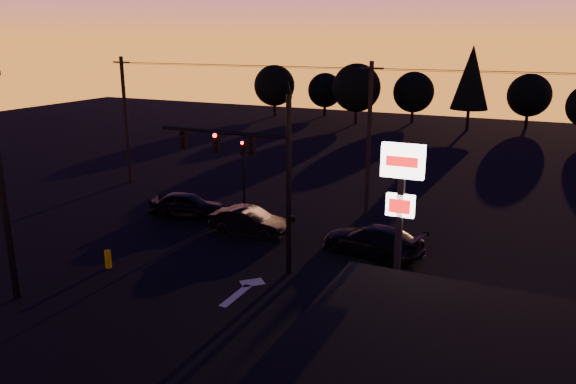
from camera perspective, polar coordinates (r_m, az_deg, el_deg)
name	(u,v)px	position (r m, az deg, el deg)	size (l,w,h in m)	color
ground	(213,303)	(23.14, -7.65, -11.15)	(120.00, 120.00, 0.00)	black
lane_arrow	(244,289)	(24.17, -4.49, -9.81)	(1.20, 3.10, 0.01)	beige
traffic_signal_mast	(256,163)	(24.77, -3.29, 2.92)	(6.79, 0.52, 8.58)	black
secondary_signal	(243,165)	(33.94, -4.55, 2.77)	(0.30, 0.31, 4.35)	black
parking_lot_light	(0,173)	(24.22, -27.25, 1.72)	(1.25, 0.30, 9.14)	black
pylon_sign	(401,197)	(20.03, 11.39, -0.48)	(1.50, 0.28, 6.80)	black
utility_pole_0	(126,120)	(41.98, -16.16, 7.07)	(1.40, 0.26, 9.00)	black
utility_pole_1	(369,138)	(33.16, 8.21, 5.41)	(1.40, 0.26, 9.00)	black
power_wires	(372,69)	(32.70, 8.48, 12.28)	(36.00, 1.22, 0.07)	black
bollard	(108,259)	(27.33, -17.81, -6.50)	(0.28, 0.28, 0.85)	#C3BB00
tree_0	(274,86)	(75.37, -1.39, 10.76)	(5.36, 5.36, 6.74)	black
tree_1	(325,90)	(75.74, 3.78, 10.28)	(4.54, 4.54, 5.71)	black
tree_2	(357,88)	(68.95, 6.97, 10.47)	(5.77, 5.78, 7.26)	black
tree_3	(414,92)	(71.27, 12.64, 9.87)	(4.95, 4.95, 6.22)	black
tree_4	(471,77)	(66.95, 18.12, 11.02)	(4.18, 4.18, 9.50)	black
tree_5	(529,95)	(71.62, 23.31, 9.02)	(4.95, 4.95, 6.22)	black
car_left	(187,205)	(33.56, -10.25, -1.31)	(1.78, 4.42, 1.51)	black
car_mid	(249,221)	(30.36, -3.95, -2.98)	(1.51, 4.32, 1.42)	black
car_right	(372,240)	(27.74, 8.55, -4.88)	(2.08, 5.11, 1.48)	black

